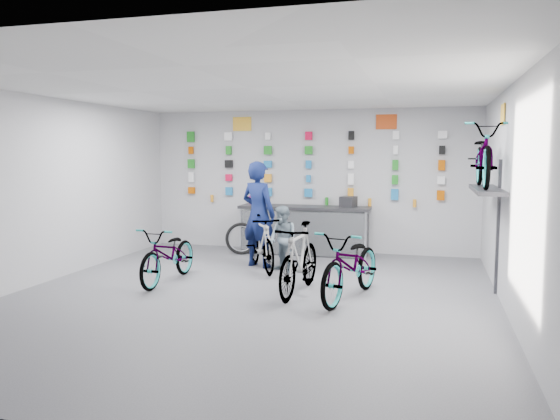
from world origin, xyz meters
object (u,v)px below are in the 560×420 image
(bike_right, at_px, (352,264))
(clerk, at_px, (258,214))
(bike_center, at_px, (299,259))
(customer, at_px, (283,239))
(bike_service, at_px, (261,242))
(bike_left, at_px, (169,254))
(counter, at_px, (304,231))

(bike_right, bearing_deg, clerk, 151.56)
(bike_center, height_order, bike_right, bike_center)
(customer, bearing_deg, bike_center, -25.33)
(bike_service, distance_m, clerk, 0.57)
(bike_left, bearing_deg, bike_right, -4.32)
(bike_center, bearing_deg, clerk, 128.77)
(counter, relative_size, clerk, 1.39)
(bike_left, xyz_separation_m, bike_service, (1.17, 1.27, 0.04))
(counter, relative_size, bike_center, 1.53)
(bike_left, distance_m, bike_service, 1.72)
(bike_center, xyz_separation_m, bike_service, (-1.04, 1.43, -0.03))
(counter, height_order, bike_service, bike_service)
(counter, height_order, customer, customer)
(bike_service, relative_size, clerk, 0.86)
(bike_right, bearing_deg, customer, 148.03)
(counter, xyz_separation_m, customer, (0.02, -1.78, 0.10))
(clerk, bearing_deg, bike_service, 136.88)
(bike_center, relative_size, clerk, 0.91)
(clerk, bearing_deg, bike_center, 145.50)
(bike_service, bearing_deg, bike_right, -71.29)
(clerk, bearing_deg, bike_right, 158.53)
(counter, distance_m, clerk, 1.62)
(bike_center, bearing_deg, bike_right, -1.83)
(clerk, distance_m, customer, 0.75)
(counter, distance_m, bike_left, 3.39)
(bike_right, bearing_deg, bike_service, 154.48)
(bike_center, relative_size, customer, 1.51)
(bike_left, bearing_deg, clerk, 57.15)
(bike_right, bearing_deg, counter, 127.99)
(bike_center, distance_m, clerk, 2.14)
(counter, distance_m, bike_right, 3.57)
(bike_service, bearing_deg, customer, -36.93)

